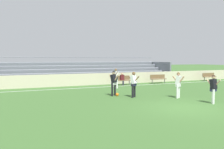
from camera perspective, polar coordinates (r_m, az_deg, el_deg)
ground_plane at (r=12.96m, az=16.98°, el=-7.62°), size 160.00×160.00×0.00m
field_line_sideline at (r=21.74m, az=-1.40°, el=-2.94°), size 44.00×0.12×0.01m
sideline_wall at (r=23.47m, az=-3.24°, el=-1.08°), size 48.00×0.16×1.13m
bleacher_stand at (r=26.00m, az=-6.76°, el=0.68°), size 20.10×4.34×2.73m
bench_near_wall_gap at (r=23.18m, az=2.34°, el=-1.18°), size 1.80×0.40×0.90m
bench_far_left at (r=25.36m, az=10.90°, el=-0.83°), size 1.80×0.40×0.90m
bench_far_right at (r=30.04m, az=22.07°, el=-0.34°), size 1.80×0.40×0.90m
spectator_seated at (r=23.07m, az=2.47°, el=-0.82°), size 0.36×0.42×1.21m
player_white_deep_cover at (r=15.70m, az=5.17°, el=-1.82°), size 0.50×0.75×1.68m
player_dark_dropping_back at (r=16.28m, az=0.38°, el=-1.59°), size 0.50×0.71×1.69m
player_white_on_ball at (r=20.48m, az=0.91°, el=-0.49°), size 0.47×0.44×1.70m
player_white_trailing_run at (r=15.98m, az=15.49°, el=-1.90°), size 0.48×0.72×1.66m
player_dark_pressing_high at (r=14.62m, az=22.97°, el=-2.69°), size 0.47×0.65×1.62m
soccer_ball at (r=16.27m, az=1.26°, el=-4.78°), size 0.22×0.22×0.22m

